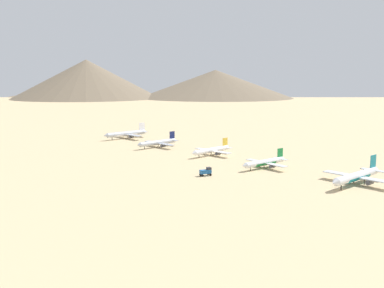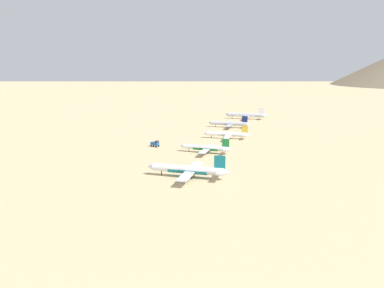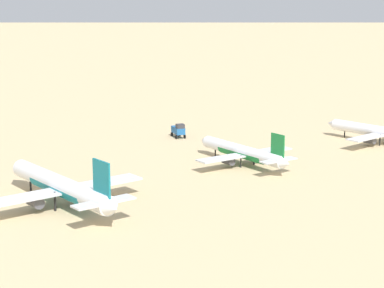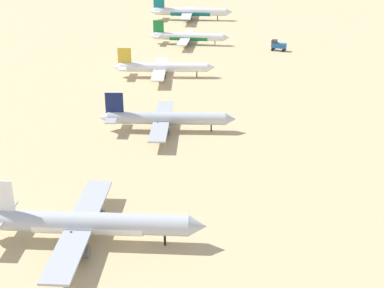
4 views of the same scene
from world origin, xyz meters
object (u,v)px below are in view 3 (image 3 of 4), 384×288
object	(u,v)px
parked_jet_4	(61,186)
service_truck	(178,130)
parked_jet_3	(243,152)
parked_jet_2	(379,132)

from	to	relation	value
parked_jet_4	service_truck	size ratio (longest dim) A/B	6.83
parked_jet_4	parked_jet_3	bearing A→B (deg)	-80.29
service_truck	parked_jet_2	bearing A→B (deg)	-130.80
parked_jet_4	service_truck	distance (m)	64.75
parked_jet_3	parked_jet_4	world-z (taller)	parked_jet_4
parked_jet_4	service_truck	bearing A→B (deg)	-49.78
parked_jet_3	service_truck	world-z (taller)	parked_jet_3
parked_jet_4	parked_jet_2	bearing A→B (deg)	-84.96
parked_jet_3	parked_jet_4	bearing A→B (deg)	99.71
parked_jet_2	parked_jet_3	size ratio (longest dim) A/B	1.03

